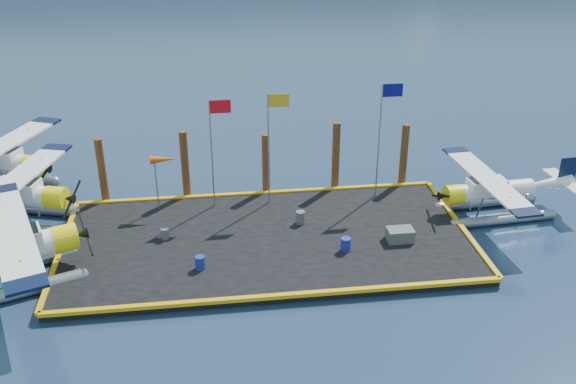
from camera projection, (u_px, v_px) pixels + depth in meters
name	position (u px, v px, depth m)	size (l,w,h in m)	color
ground	(267.00, 244.00, 32.12)	(4000.00, 4000.00, 0.00)	#19294C
dock	(267.00, 241.00, 32.03)	(20.00, 10.00, 0.40)	black
dock_bumpers	(267.00, 236.00, 31.90)	(20.25, 10.25, 0.18)	#E3A20D
seaplane_a	(6.00, 255.00, 28.25)	(9.48, 10.07, 3.63)	gray
seaplane_b	(13.00, 198.00, 33.46)	(9.04, 9.72, 3.46)	gray
seaplane_d	(491.00, 194.00, 34.26)	(7.85, 8.65, 3.07)	gray
drum_0	(165.00, 234.00, 31.73)	(0.41, 0.41, 0.57)	#4F4F53
drum_1	(346.00, 244.00, 30.70)	(0.48, 0.48, 0.68)	navy
drum_3	(200.00, 263.00, 29.29)	(0.46, 0.46, 0.64)	navy
drum_5	(300.00, 217.00, 33.13)	(0.48, 0.48, 0.67)	#4F4F53
crate	(400.00, 235.00, 31.56)	(1.28, 0.86, 0.64)	#4F4F53
flagpole_red	(215.00, 137.00, 33.28)	(1.14, 0.08, 6.00)	gray
flagpole_yellow	(272.00, 133.00, 33.58)	(1.14, 0.08, 6.20)	gray
flagpole_blue	(384.00, 124.00, 34.20)	(1.14, 0.08, 6.50)	gray
windsock	(164.00, 161.00, 33.48)	(1.40, 0.44, 3.12)	gray
piling_0	(102.00, 173.00, 35.04)	(0.44, 0.44, 4.00)	#472414
piling_1	(185.00, 167.00, 35.52)	(0.44, 0.44, 4.20)	#472414
piling_2	(266.00, 166.00, 36.14)	(0.44, 0.44, 3.80)	#472414
piling_3	(336.00, 158.00, 36.49)	(0.44, 0.44, 4.30)	#472414
piling_4	(404.00, 157.00, 37.02)	(0.44, 0.44, 4.00)	#472414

